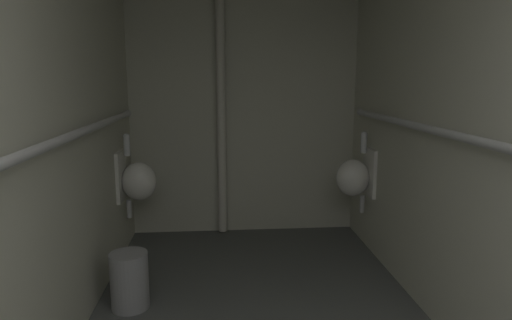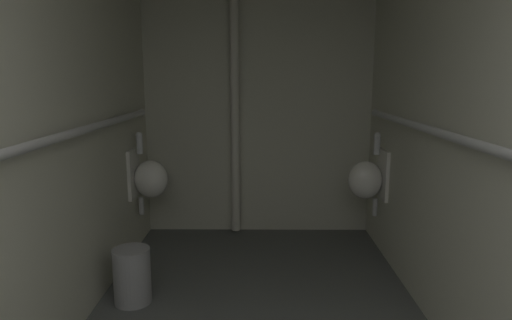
% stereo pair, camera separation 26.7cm
% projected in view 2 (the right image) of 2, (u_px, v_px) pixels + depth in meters
% --- Properties ---
extents(wall_left, '(0.06, 4.45, 2.51)m').
position_uv_depth(wall_left, '(34.00, 140.00, 2.31)').
color(wall_left, beige).
rests_on(wall_left, ground).
extents(wall_right, '(0.06, 4.45, 2.51)m').
position_uv_depth(wall_right, '(481.00, 140.00, 2.29)').
color(wall_right, beige).
rests_on(wall_right, ground).
extents(wall_back, '(2.37, 0.06, 2.51)m').
position_uv_depth(wall_back, '(258.00, 109.00, 4.46)').
color(wall_back, beige).
rests_on(wall_back, ground).
extents(urinal_left_mid, '(0.32, 0.30, 0.76)m').
position_uv_depth(urinal_left_mid, '(149.00, 178.00, 3.99)').
color(urinal_left_mid, silver).
extents(urinal_right_mid, '(0.32, 0.30, 0.76)m').
position_uv_depth(urinal_right_mid, '(368.00, 179.00, 3.96)').
color(urinal_right_mid, silver).
extents(supply_pipe_left, '(0.06, 3.71, 0.06)m').
position_uv_depth(supply_pipe_left, '(49.00, 140.00, 2.29)').
color(supply_pipe_left, '#B2B2B2').
extents(supply_pipe_right, '(0.06, 3.68, 0.06)m').
position_uv_depth(supply_pipe_right, '(465.00, 141.00, 2.27)').
color(supply_pipe_right, '#B2B2B2').
extents(standpipe_back_wall, '(0.08, 0.08, 2.46)m').
position_uv_depth(standpipe_back_wall, '(235.00, 110.00, 4.35)').
color(standpipe_back_wall, beige).
rests_on(standpipe_back_wall, ground).
extents(waste_bin, '(0.26, 0.26, 0.40)m').
position_uv_depth(waste_bin, '(132.00, 276.00, 3.13)').
color(waste_bin, gray).
rests_on(waste_bin, ground).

